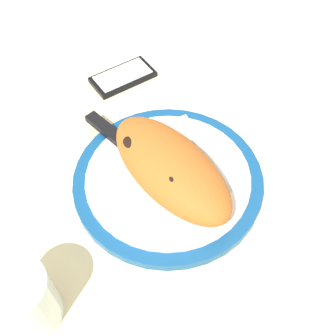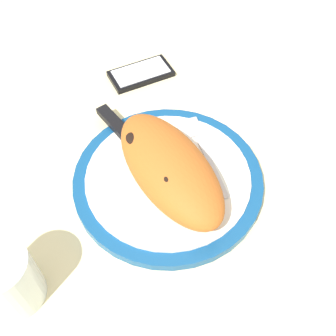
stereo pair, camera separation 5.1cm
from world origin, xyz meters
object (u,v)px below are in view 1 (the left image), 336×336
Objects in this scene: knife at (121,141)px; water_glass at (25,302)px; fork at (198,144)px; smartphone at (123,77)px; calzone at (169,168)px; plate at (168,179)px.

water_glass is at bearing 138.48° from knife.
knife is 28.34cm from water_glass.
fork is 34.40cm from water_glass.
knife is 2.35× the size of water_glass.
knife is at bearing 161.34° from smartphone.
knife is (9.87, 4.42, -2.92)cm from calzone.
calzone is 27.08cm from smartphone.
fork reaches higher than smartphone.
plate reaches higher than smartphone.
fork is (5.05, -7.03, -3.21)cm from calzone.
fork is 12.43cm from knife.
water_glass reaches higher than smartphone.
calzone is 9.23cm from fork.
calzone is at bearing 168.50° from plate.
plate is 1.33× the size of knife.
calzone is at bearing 177.33° from smartphone.
smartphone is at bearing 15.01° from fork.
water_glass is at bearing 117.80° from plate.
water_glass is (-21.18, 18.75, 1.71)cm from knife.
calzone is 25.81cm from water_glass.
smartphone is at bearing -2.67° from calzone.
smartphone is (21.60, 5.79, -1.47)cm from fork.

